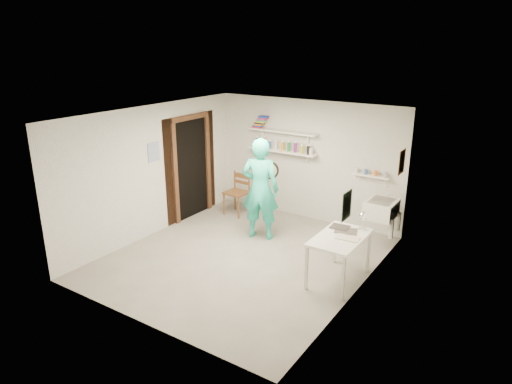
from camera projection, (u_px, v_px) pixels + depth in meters
The scene contains 27 objects.
floor at pixel (243, 258), 7.68m from camera, with size 4.00×4.50×0.02m, color slate.
ceiling at pixel (242, 114), 6.92m from camera, with size 4.00×4.50×0.02m, color silver.
wall_back at pixel (307, 160), 9.09m from camera, with size 4.00×0.02×2.40m, color silver.
wall_front at pixel (136, 238), 5.50m from camera, with size 4.00×0.02×2.40m, color silver.
wall_left at pixel (152, 171), 8.34m from camera, with size 0.02×4.50×2.40m, color silver.
wall_right at pixel (362, 215), 6.25m from camera, with size 0.02×4.50×2.40m, color silver.
doorway_recess at pixel (191, 169), 9.23m from camera, with size 0.02×0.90×2.00m, color black.
corridor_box at pixel (166, 162), 9.58m from camera, with size 1.40×1.50×2.10m, color brown.
door_lintel at pixel (190, 117), 8.89m from camera, with size 0.06×1.05×0.10m, color brown.
door_jamb_near at pixel (175, 175), 8.82m from camera, with size 0.06×0.10×2.00m, color brown.
door_jamb_far at pixel (208, 164), 9.62m from camera, with size 0.06×0.10×2.00m, color brown.
shelf_lower at pixel (282, 151), 9.20m from camera, with size 1.50×0.22×0.03m, color white.
shelf_upper at pixel (283, 131), 9.08m from camera, with size 1.50×0.22×0.03m, color white.
ledge_shelf at pixel (370, 176), 8.35m from camera, with size 0.70×0.14×0.03m, color white.
poster_left at pixel (154, 152), 8.26m from camera, with size 0.01×0.28×0.36m, color #334C7F.
poster_right_a at pixel (402, 162), 7.58m from camera, with size 0.01×0.34×0.42m, color #995933.
poster_right_b at pixel (347, 205), 5.73m from camera, with size 0.01×0.30×0.38m, color #3F724C.
belfast_sink at pixel (381, 209), 7.90m from camera, with size 0.48×0.60×0.30m, color white.
man at pixel (260, 189), 8.19m from camera, with size 0.68×0.45×1.87m, color #28C9AE.
wall_clock at pixel (270, 170), 8.22m from camera, with size 0.34×0.34×0.04m, color beige.
wooden_chair at pixel (237, 193), 9.44m from camera, with size 0.44×0.42×0.95m, color brown.
work_table at pixel (339, 258), 6.84m from camera, with size 0.65×1.08×0.72m, color white.
desk_lamp at pixel (363, 216), 6.91m from camera, with size 0.14×0.14×0.14m, color white.
spray_cans at pixel (282, 146), 9.17m from camera, with size 1.31×0.06×0.17m.
book_stack at pixel (261, 122), 9.30m from camera, with size 0.34×0.14×0.25m.
ledge_pots at pixel (371, 172), 8.33m from camera, with size 0.48×0.07×0.09m.
papers at pixel (340, 236), 6.73m from camera, with size 0.30×0.22×0.02m.
Camera 1 is at (3.98, -5.68, 3.47)m, focal length 32.00 mm.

